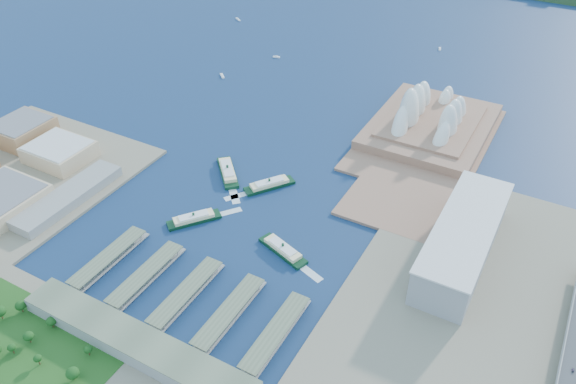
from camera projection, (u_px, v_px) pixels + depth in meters
The scene contains 16 objects.
ground at pixel (225, 239), 515.26m from camera, with size 3000.00×3000.00×0.00m, color #0E1F42.
peninsula at pixel (427, 139), 654.57m from camera, with size 135.00×220.00×3.00m, color #936750.
opera_house at pixel (434, 108), 651.35m from camera, with size 134.00×180.00×58.00m, color white, non-canonical shape.
toaster_building at pixel (463, 241), 482.95m from camera, with size 45.00×155.00×35.00m, color gray.
ferry_wharves at pixel (186, 294), 454.47m from camera, with size 184.00×90.00×9.30m, color #59644B, non-canonical shape.
terminal_building at pixel (136, 344), 409.45m from camera, with size 200.00×28.00×12.00m, color gray.
park at pixel (3, 355), 398.99m from camera, with size 150.00×110.00×16.00m, color #194714, non-canonical shape.
ferry_a at pixel (228, 170), 596.12m from camera, with size 14.75×57.96×10.96m, color black, non-canonical shape.
ferry_b at pixel (269, 183), 577.52m from camera, with size 13.62×53.51×10.12m, color black, non-canonical shape.
ferry_c at pixel (194, 217), 533.21m from camera, with size 13.09×51.44×9.73m, color black, non-canonical shape.
ferry_d at pixel (283, 248), 498.35m from camera, with size 13.29×52.20×9.87m, color black, non-canonical shape.
boat_a at pixel (222, 76), 792.16m from camera, with size 3.70×14.79×2.85m, color white, non-canonical shape.
boat_b at pixel (276, 57), 845.35m from camera, with size 3.54×10.12×2.73m, color white, non-canonical shape.
boat_d at pixel (238, 19), 975.73m from camera, with size 3.43×15.69×2.65m, color white, non-canonical shape.
boat_e at pixel (440, 49), 870.62m from camera, with size 3.49×10.98×2.69m, color white, non-canonical shape.
car_c at pixel (573, 370), 383.85m from camera, with size 1.64×4.03×1.17m, color slate.
Camera 1 is at (239.56, -309.98, 342.51)m, focal length 35.00 mm.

